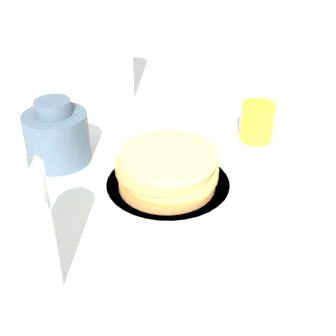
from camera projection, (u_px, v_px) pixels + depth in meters
The scene contains 7 objects.
ground_plane at pixel (181, 180), 0.80m from camera, with size 4.00×4.00×0.00m, color white.
plate at pixel (168, 185), 0.78m from camera, with size 0.22×0.22×0.01m.
pancake_stack at pixel (167, 168), 0.76m from camera, with size 0.17×0.17×0.06m.
juice_glass at pixel (257, 122), 0.91m from camera, with size 0.07×0.07×0.07m.
cream_jug at pixel (57, 136), 0.83m from camera, with size 0.11×0.11×0.12m.
water_bottle_near at pixel (27, 232), 0.55m from camera, with size 0.06×0.06×0.20m.
water_bottle_mid at pixel (115, 48), 1.02m from camera, with size 0.07×0.07×0.26m.
Camera 1 is at (-0.59, 0.31, 0.45)m, focal length 50.00 mm.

